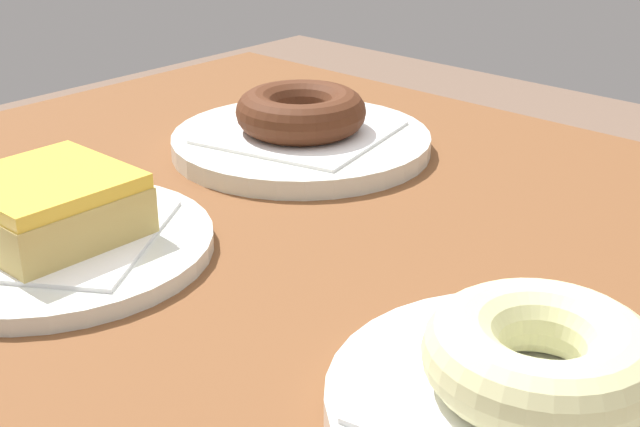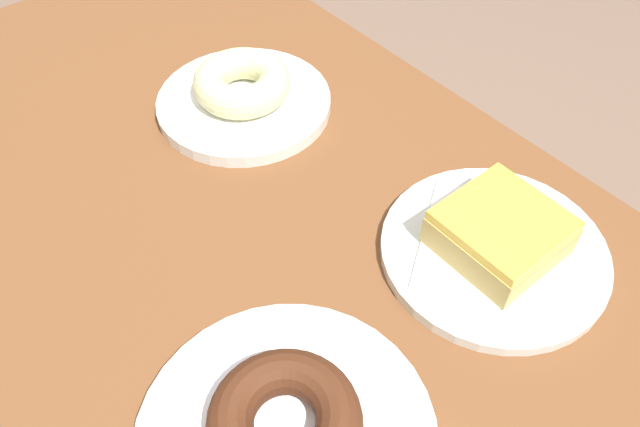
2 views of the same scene
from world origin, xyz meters
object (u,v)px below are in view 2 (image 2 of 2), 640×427
at_px(plate_sugar_ring, 244,103).
at_px(donut_chocolate_ring, 285,422).
at_px(plate_glazed_square, 494,252).
at_px(donut_sugar_ring, 242,83).
at_px(donut_glazed_square, 500,232).

distance_m(plate_sugar_ring, donut_chocolate_ring, 0.40).
bearing_deg(plate_glazed_square, donut_chocolate_ring, 93.82).
bearing_deg(plate_glazed_square, donut_sugar_ring, 9.55).
distance_m(donut_sugar_ring, donut_chocolate_ring, 0.40).
bearing_deg(donut_glazed_square, plate_glazed_square, 180.00).
bearing_deg(donut_chocolate_ring, plate_glazed_square, -86.18).
relative_size(donut_sugar_ring, donut_glazed_square, 1.12).
relative_size(plate_sugar_ring, donut_sugar_ring, 1.81).
xyz_separation_m(donut_sugar_ring, donut_glazed_square, (-0.32, -0.05, -0.00)).
xyz_separation_m(plate_glazed_square, donut_glazed_square, (0.00, 0.00, 0.03)).
relative_size(plate_sugar_ring, donut_chocolate_ring, 1.79).
height_order(donut_sugar_ring, plate_glazed_square, donut_sugar_ring).
distance_m(plate_glazed_square, donut_chocolate_ring, 0.26).
relative_size(donut_glazed_square, donut_chocolate_ring, 0.88).
xyz_separation_m(plate_sugar_ring, donut_sugar_ring, (0.00, 0.00, 0.03)).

